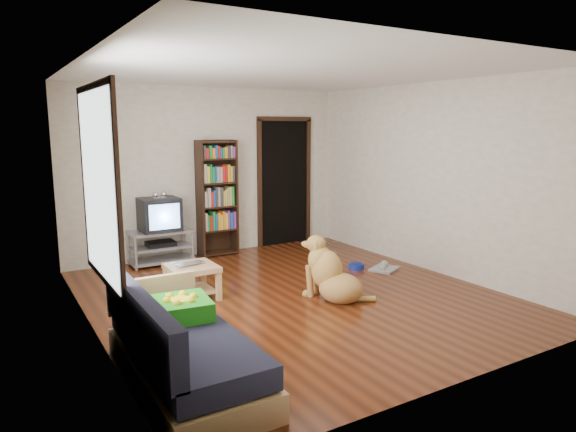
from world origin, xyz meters
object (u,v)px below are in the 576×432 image
sofa (180,352)px  tv_stand (161,246)px  laptop (192,265)px  bookshelf (217,192)px  coffee_table (192,275)px  dog_bowl (356,266)px  crt_tv (159,214)px  green_cushion (180,308)px  dog (331,275)px  grey_rag (384,269)px

sofa → tv_stand: bearing=75.0°
laptop → bookshelf: (1.11, 1.85, 0.59)m
coffee_table → dog_bowl: bearing=0.2°
crt_tv → green_cushion: bearing=-104.3°
green_cushion → laptop: size_ratio=1.40×
dog → sofa: bearing=-154.4°
bookshelf → coffee_table: bearing=-121.5°
green_cushion → sofa: 0.41m
laptop → sofa: sofa is taller
laptop → dog_bowl: laptop is taller
crt_tv → dog_bowl: bearing=-37.1°
green_cushion → coffee_table: (0.69, 1.59, -0.22)m
bookshelf → dog: 2.78m
sofa → dog: bearing=25.6°
grey_rag → sofa: 3.95m
grey_rag → sofa: bearing=-155.0°
dog_bowl → coffee_table: 2.47m
grey_rag → sofa: size_ratio=0.22×
dog_bowl → grey_rag: bearing=-39.8°
laptop → bookshelf: size_ratio=0.19×
dog → laptop: bearing=149.5°
tv_stand → dog: dog is taller
sofa → grey_rag: bearing=25.0°
tv_stand → green_cushion: bearing=-104.4°
green_cushion → bookshelf: size_ratio=0.26×
grey_rag → dog: size_ratio=0.47×
sofa → green_cushion: bearing=68.5°
dog_bowl → crt_tv: size_ratio=0.38×
green_cushion → dog_bowl: green_cushion is taller
crt_tv → laptop: bearing=-95.2°
green_cushion → coffee_table: bearing=73.2°
grey_rag → bookshelf: 2.82m
laptop → sofa: size_ratio=0.19×
sofa → bookshelf: bearing=62.7°
sofa → dog: 2.44m
dog_bowl → bookshelf: size_ratio=0.12×
grey_rag → laptop: bearing=175.6°
sofa → coffee_table: bearing=66.9°
laptop → crt_tv: 1.81m
crt_tv → bookshelf: bookshelf is taller
dog → crt_tv: bearing=115.3°
grey_rag → dog: 1.52m
dog → tv_stand: bearing=115.5°
laptop → sofa: bearing=-123.7°
bookshelf → coffee_table: size_ratio=3.27×
grey_rag → crt_tv: bearing=142.5°
coffee_table → dog: (1.39, -0.85, 0.00)m
crt_tv → coffee_table: 1.81m
green_cushion → tv_stand: bearing=82.2°
grey_rag → crt_tv: 3.35m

